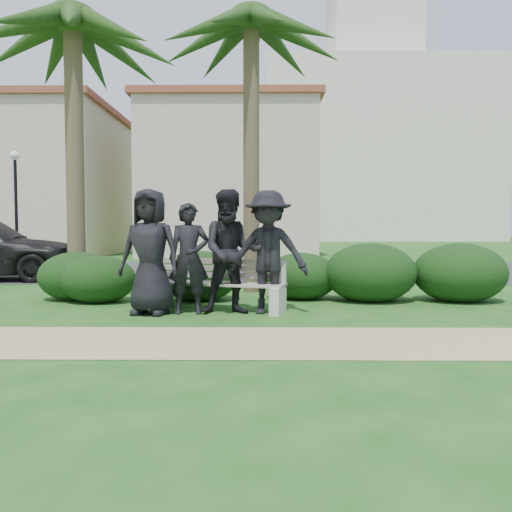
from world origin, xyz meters
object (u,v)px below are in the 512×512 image
object	(u,v)px
park_bench	(213,288)
palm_right	(251,23)
man_a	(150,252)
street_lamp	(16,186)
palm_left	(72,23)
man_c	(231,252)
man_b	(189,258)
man_d	(268,252)

from	to	relation	value
park_bench	palm_right	distance (m)	5.53
man_a	palm_right	bearing A→B (deg)	72.56
street_lamp	man_a	bearing A→B (deg)	-56.69
park_bench	palm_left	size ratio (longest dim) A/B	0.40
man_c	palm_right	size ratio (longest dim) A/B	0.29
palm_left	park_bench	bearing A→B (deg)	-25.92
palm_right	street_lamp	bearing A→B (deg)	135.15
street_lamp	palm_left	bearing A→B (deg)	-59.17
street_lamp	palm_right	bearing A→B (deg)	-44.85
street_lamp	park_bench	distance (m)	14.79
man_b	palm_right	distance (m)	5.29
man_a	man_b	distance (m)	0.58
man_a	palm_left	xyz separation A→B (m)	(-1.69, 1.62, 3.95)
man_b	palm_left	distance (m)	4.89
man_b	palm_right	size ratio (longest dim) A/B	0.26
street_lamp	man_b	world-z (taller)	street_lamp
man_a	man_c	world-z (taller)	man_a
park_bench	palm_left	bearing A→B (deg)	169.70
man_a	park_bench	bearing A→B (deg)	32.41
street_lamp	man_a	world-z (taller)	street_lamp
street_lamp	park_bench	xyz separation A→B (m)	(8.77, -11.62, -2.59)
man_c	palm_left	distance (m)	5.13
park_bench	man_a	distance (m)	1.12
street_lamp	park_bench	size ratio (longest dim) A/B	1.84
street_lamp	man_c	world-z (taller)	street_lamp
park_bench	man_a	xyz separation A→B (m)	(-0.89, -0.36, 0.58)
park_bench	palm_right	xyz separation A→B (m)	(0.54, 2.36, 4.97)
man_c	palm_left	xyz separation A→B (m)	(-2.88, 1.56, 3.96)
man_d	palm_right	xyz separation A→B (m)	(-0.30, 2.64, 4.40)
man_c	palm_right	distance (m)	5.14
park_bench	man_d	distance (m)	1.05
man_b	palm_right	bearing A→B (deg)	65.85
man_d	palm_right	distance (m)	5.14
man_c	man_d	bearing A→B (deg)	-3.19
street_lamp	man_c	bearing A→B (deg)	-52.76
palm_left	palm_right	size ratio (longest dim) A/B	0.93
street_lamp	man_a	xyz separation A→B (m)	(7.87, -11.98, -2.02)
street_lamp	palm_right	distance (m)	13.35
man_c	park_bench	bearing A→B (deg)	128.25
palm_left	man_b	bearing A→B (deg)	-34.70
park_bench	palm_right	world-z (taller)	palm_right
street_lamp	man_c	distance (m)	15.11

